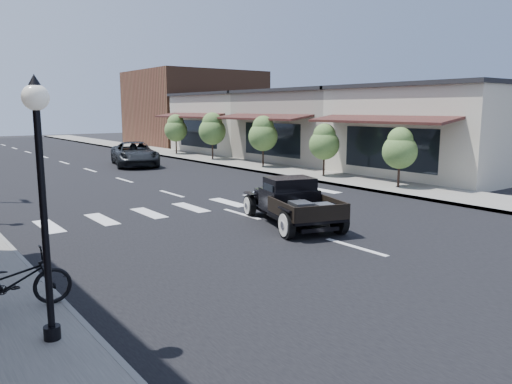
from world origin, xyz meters
TOP-DOWN VIEW (x-y plane):
  - ground at (0.00, 0.00)m, footprint 120.00×120.00m
  - road at (0.00, 15.00)m, footprint 14.00×80.00m
  - road_markings at (0.00, 10.00)m, footprint 12.00×60.00m
  - sidewalk_right at (8.50, 15.00)m, footprint 3.00×80.00m
  - storefront_near at (15.00, 4.00)m, footprint 10.00×9.00m
  - storefront_mid at (15.00, 13.00)m, footprint 10.00×9.00m
  - storefront_far at (15.00, 22.00)m, footprint 10.00×9.00m
  - far_building_right at (15.50, 32.00)m, footprint 11.00×10.00m
  - lamp_post_a at (-7.60, -4.00)m, footprint 0.36×0.36m
  - small_tree_a at (8.30, 2.08)m, footprint 1.48×1.48m
  - small_tree_b at (8.30, 6.64)m, footprint 1.51×1.51m
  - small_tree_c at (8.30, 11.63)m, footprint 1.70×1.70m
  - small_tree_d at (8.30, 17.17)m, footprint 1.79×1.79m
  - small_tree_e at (8.30, 22.32)m, footprint 1.69×1.69m
  - hotrod_pickup at (0.35, -0.14)m, footprint 3.10×4.61m
  - second_car at (2.98, 17.61)m, footprint 3.75×5.73m
  - motorcycle at (-7.83, -2.54)m, footprint 1.92×0.78m

SIDE VIEW (x-z plane):
  - ground at x=0.00m, z-range 0.00..0.00m
  - road_markings at x=0.00m, z-range -0.03..0.03m
  - road at x=0.00m, z-range 0.00..0.02m
  - sidewalk_right at x=8.50m, z-range 0.00..0.15m
  - motorcycle at x=-7.83m, z-range 0.15..1.14m
  - hotrod_pickup at x=0.35m, z-range 0.00..1.46m
  - second_car at x=2.98m, z-range 0.00..1.46m
  - small_tree_a at x=8.30m, z-range 0.15..2.62m
  - small_tree_b at x=8.30m, z-range 0.15..2.67m
  - small_tree_e at x=8.30m, z-range 0.15..2.96m
  - small_tree_c at x=8.30m, z-range 0.15..2.98m
  - small_tree_d at x=8.30m, z-range 0.15..3.13m
  - lamp_post_a at x=-7.60m, z-range 0.15..3.92m
  - storefront_near at x=15.00m, z-range 0.00..4.50m
  - storefront_mid at x=15.00m, z-range 0.00..4.50m
  - storefront_far at x=15.00m, z-range 0.00..4.50m
  - far_building_right at x=15.50m, z-range 0.00..7.00m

